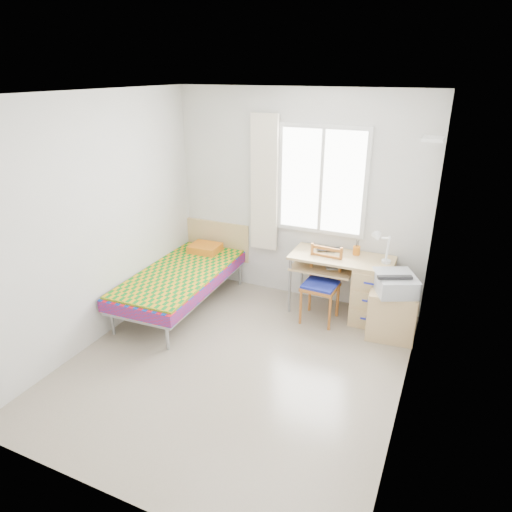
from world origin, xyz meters
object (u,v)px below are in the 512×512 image
at_px(desk, 366,288).
at_px(bed, 185,275).
at_px(printer, 395,283).
at_px(chair, 323,280).
at_px(cabinet, 392,313).

bearing_deg(desk, bed, -165.66).
bearing_deg(bed, printer, 4.97).
distance_m(chair, cabinet, 0.85).
xyz_separation_m(bed, printer, (2.47, 0.31, 0.25)).
bearing_deg(chair, bed, -164.53).
relative_size(desk, chair, 1.34).
relative_size(cabinet, printer, 0.93).
distance_m(desk, chair, 0.53).
relative_size(desk, cabinet, 2.16).
xyz_separation_m(desk, cabinet, (0.34, -0.25, -0.13)).
xyz_separation_m(cabinet, printer, (-0.00, -0.03, 0.38)).
xyz_separation_m(bed, chair, (1.66, 0.37, 0.09)).
bearing_deg(desk, cabinet, -36.92).
relative_size(bed, chair, 2.21).
distance_m(bed, chair, 1.70).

